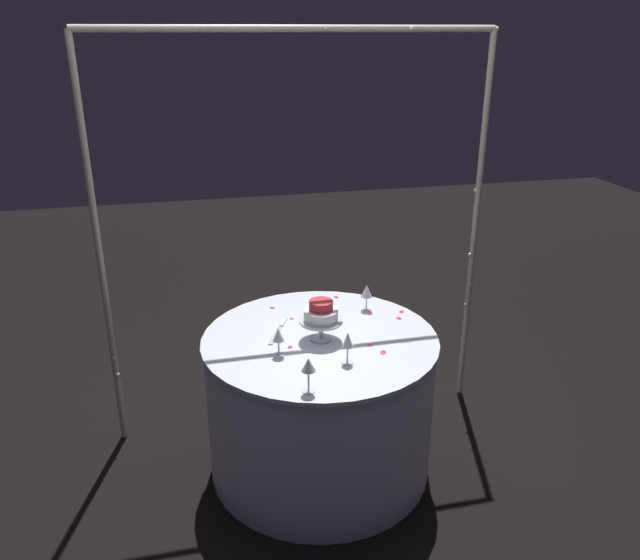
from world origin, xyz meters
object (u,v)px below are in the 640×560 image
object	(u,v)px
tiered_cake	(321,315)
wine_glass_2	(348,342)
cake_knife	(279,330)
wine_glass_3	(308,367)
wine_glass_0	(278,336)
decorative_arch	(299,180)
main_table	(320,403)
wine_glass_1	(367,292)

from	to	relation	value
tiered_cake	wine_glass_2	distance (m)	0.27
tiered_cake	cake_knife	distance (m)	0.27
tiered_cake	wine_glass_2	size ratio (longest dim) A/B	1.38
tiered_cake	wine_glass_3	bearing A→B (deg)	-109.33
wine_glass_0	wine_glass_2	size ratio (longest dim) A/B	0.91
decorative_arch	tiered_cake	xyz separation A→B (m)	(-0.00, -0.53, -0.56)
main_table	tiered_cake	world-z (taller)	tiered_cake
main_table	wine_glass_3	world-z (taller)	wine_glass_3
wine_glass_0	wine_glass_1	size ratio (longest dim) A/B	0.98
decorative_arch	main_table	size ratio (longest dim) A/B	1.88
decorative_arch	wine_glass_0	world-z (taller)	decorative_arch
wine_glass_0	wine_glass_1	distance (m)	0.70
cake_knife	main_table	bearing A→B (deg)	-33.35
wine_glass_0	wine_glass_3	xyz separation A→B (m)	(0.07, -0.35, 0.02)
decorative_arch	wine_glass_0	size ratio (longest dim) A/B	15.55
main_table	tiered_cake	distance (m)	0.53
main_table	wine_glass_3	distance (m)	0.73
decorative_arch	wine_glass_3	world-z (taller)	decorative_arch
tiered_cake	wine_glass_2	world-z (taller)	tiered_cake
wine_glass_2	cake_knife	world-z (taller)	wine_glass_2
decorative_arch	main_table	xyz separation A→B (m)	(-0.00, -0.51, -1.09)
wine_glass_1	cake_knife	world-z (taller)	wine_glass_1
main_table	tiered_cake	size ratio (longest dim) A/B	5.49
wine_glass_1	wine_glass_3	size ratio (longest dim) A/B	0.91
wine_glass_0	cake_knife	xyz separation A→B (m)	(0.04, 0.26, -0.10)
tiered_cake	wine_glass_0	size ratio (longest dim) A/B	1.51
wine_glass_1	cake_knife	distance (m)	0.55
wine_glass_2	wine_glass_3	size ratio (longest dim) A/B	0.98
main_table	wine_glass_2	xyz separation A→B (m)	(0.07, -0.28, 0.51)
tiered_cake	wine_glass_1	distance (m)	0.44
wine_glass_2	wine_glass_3	xyz separation A→B (m)	(-0.23, -0.20, 0.01)
tiered_cake	wine_glass_1	size ratio (longest dim) A/B	1.48
tiered_cake	cake_knife	world-z (taller)	tiered_cake
decorative_arch	wine_glass_1	size ratio (longest dim) A/B	15.21
wine_glass_1	wine_glass_2	distance (m)	0.61
tiered_cake	main_table	bearing A→B (deg)	86.78
decorative_arch	main_table	bearing A→B (deg)	-90.12
wine_glass_0	wine_glass_3	world-z (taller)	wine_glass_3
wine_glass_2	wine_glass_1	bearing A→B (deg)	64.62
main_table	wine_glass_2	bearing A→B (deg)	-76.97
decorative_arch	cake_knife	size ratio (longest dim) A/B	8.17
cake_knife	wine_glass_1	bearing A→B (deg)	15.65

